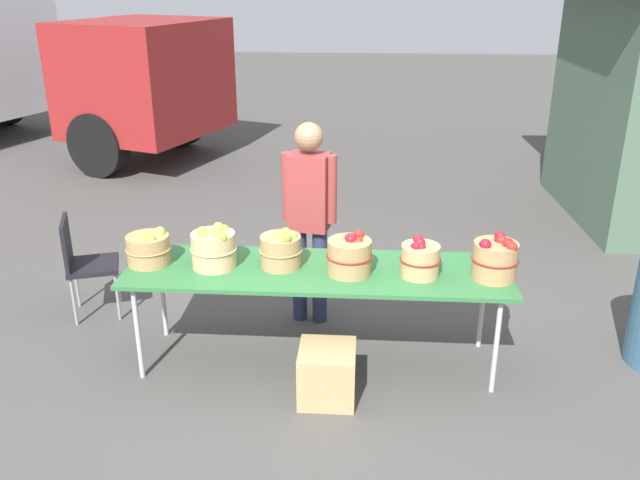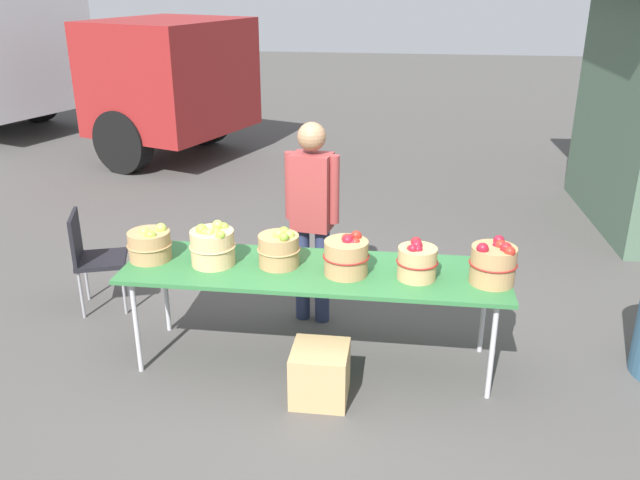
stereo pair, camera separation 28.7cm
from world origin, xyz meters
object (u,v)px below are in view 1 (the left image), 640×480
apple_basket_green_1 (214,248)px  apple_basket_green_2 (281,250)px  apple_basket_green_0 (149,249)px  vendor_adult (309,209)px  market_table (317,274)px  produce_crate (327,374)px  apple_basket_red_1 (420,259)px  folding_chair (83,259)px  apple_basket_red_2 (495,259)px  apple_basket_red_0 (350,255)px

apple_basket_green_1 → apple_basket_green_2: apple_basket_green_1 is taller
apple_basket_green_0 → vendor_adult: vendor_adult is taller
apple_basket_green_1 → vendor_adult: bearing=46.3°
apple_basket_green_0 → apple_basket_green_1: apple_basket_green_1 is taller
apple_basket_green_0 → apple_basket_green_1: bearing=-2.5°
market_table → apple_basket_green_2: size_ratio=8.77×
apple_basket_green_0 → produce_crate: 1.54m
apple_basket_red_1 → market_table: bearing=175.9°
folding_chair → apple_basket_green_0: bearing=-146.2°
vendor_adult → market_table: bearing=108.7°
apple_basket_green_0 → apple_basket_green_2: (0.95, 0.02, 0.01)m
vendor_adult → apple_basket_red_2: bearing=161.3°
apple_basket_green_1 → vendor_adult: (0.62, 0.65, 0.09)m
apple_basket_red_2 → vendor_adult: bearing=152.2°
apple_basket_red_2 → produce_crate: apple_basket_red_2 is taller
market_table → apple_basket_red_0: (0.23, -0.04, 0.17)m
produce_crate → vendor_adult: bearing=100.9°
vendor_adult → folding_chair: (-1.86, -0.05, -0.46)m
apple_basket_green_1 → apple_basket_red_2: (1.94, -0.05, 0.01)m
market_table → vendor_adult: bearing=99.6°
apple_basket_red_1 → vendor_adult: size_ratio=0.17×
apple_basket_green_1 → apple_basket_red_2: size_ratio=1.03×
apple_basket_green_1 → apple_basket_red_2: 1.94m
apple_basket_green_2 → produce_crate: apple_basket_green_2 is taller
apple_basket_green_0 → apple_basket_red_2: apple_basket_red_2 is taller
apple_basket_green_1 → folding_chair: size_ratio=0.38×
apple_basket_red_0 → apple_basket_red_1: apple_basket_red_0 is taller
apple_basket_green_1 → apple_basket_green_2: size_ratio=1.07×
apple_basket_green_0 → folding_chair: 1.02m
apple_basket_green_1 → apple_basket_red_0: (0.96, -0.04, -0.01)m
apple_basket_red_0 → apple_basket_red_2: apple_basket_red_2 is taller
folding_chair → produce_crate: size_ratio=2.28×
apple_basket_red_1 → vendor_adult: vendor_adult is taller
apple_basket_red_0 → market_table: bearing=169.0°
apple_basket_green_1 → apple_basket_red_1: size_ratio=1.16×
apple_basket_green_1 → apple_basket_red_2: bearing=-1.5°
folding_chair → vendor_adult: bearing=-107.6°
apple_basket_green_2 → apple_basket_red_1: 0.97m
market_table → apple_basket_red_2: (1.21, -0.06, 0.18)m
folding_chair → produce_crate: folding_chair is taller
vendor_adult → apple_basket_red_0: bearing=125.4°
apple_basket_red_0 → apple_basket_red_2: size_ratio=1.01×
apple_basket_green_1 → vendor_adult: 0.90m
apple_basket_red_0 → produce_crate: (-0.13, -0.41, -0.69)m
apple_basket_red_0 → produce_crate: bearing=-107.5°
apple_basket_red_1 → folding_chair: apple_basket_red_1 is taller
apple_basket_green_0 → folding_chair: (-0.77, 0.58, -0.36)m
apple_basket_green_1 → market_table: bearing=0.4°
apple_basket_green_1 → apple_basket_red_1: apple_basket_green_1 is taller
apple_basket_red_0 → apple_basket_red_2: bearing=-0.7°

